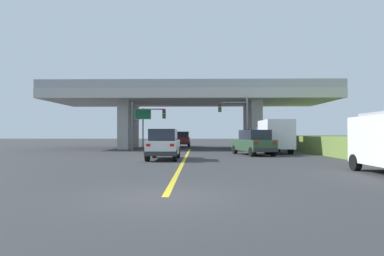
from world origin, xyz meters
TOP-DOWN VIEW (x-y plane):
  - ground at (0.00, 30.24)m, footprint 160.00×160.00m
  - overpass_bridge at (0.00, 30.24)m, footprint 32.32×10.98m
  - lane_divider_stripe at (0.00, 13.61)m, footprint 0.20×27.22m
  - suv_lead at (-1.38, 12.94)m, footprint 1.97×4.37m
  - suv_crossing at (5.37, 17.71)m, footprint 3.04×5.16m
  - box_truck at (7.72, 20.87)m, footprint 2.33×6.41m
  - sedan_oncoming at (-1.12, 34.95)m, footprint 1.91×4.32m
  - traffic_signal_nearside at (4.88, 24.31)m, footprint 3.00×0.36m
  - traffic_signal_farside at (-4.60, 24.70)m, footprint 3.54×0.36m
  - highway_sign at (-5.27, 27.84)m, footprint 1.83×0.17m

SIDE VIEW (x-z plane):
  - ground at x=0.00m, z-range 0.00..0.00m
  - lane_divider_stripe at x=0.00m, z-range 0.00..0.01m
  - sedan_oncoming at x=-1.12m, z-range 0.00..2.02m
  - suv_lead at x=-1.38m, z-range 0.00..2.02m
  - suv_crossing at x=5.37m, z-range 0.01..2.03m
  - box_truck at x=7.72m, z-range 0.09..3.00m
  - traffic_signal_farside at x=-4.60m, z-range 0.65..5.68m
  - highway_sign at x=-5.27m, z-range 1.13..5.73m
  - traffic_signal_nearside at x=4.88m, z-range 0.74..6.34m
  - overpass_bridge at x=0.00m, z-range 1.69..9.06m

